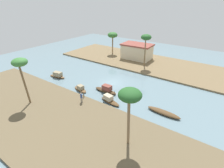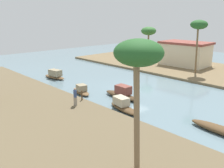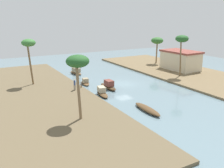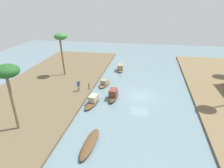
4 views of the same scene
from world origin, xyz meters
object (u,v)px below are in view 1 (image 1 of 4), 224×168
Objects in this scene: palm_tree_left_near at (20,64)px; riverside_building at (137,51)px; mooring_post at (84,95)px; person_on_near_bank at (81,98)px; sampan_midstream at (110,100)px; sampan_downstream_large at (106,90)px; palm_tree_left_far at (130,97)px; palm_tree_right_tall at (146,38)px; sampan_open_hull at (164,112)px; sampan_with_red_awning at (80,89)px; palm_tree_right_short at (113,35)px; sampan_with_tall_canopy at (57,75)px.

palm_tree_left_near is 0.92× the size of riverside_building.
riverside_building is (-2.70, 23.22, 1.50)m from mooring_post.
person_on_near_bank is 1.77× the size of mooring_post.
mooring_post is (-0.80, 1.33, -0.31)m from person_on_near_bank.
sampan_midstream is 3.41m from sampan_downstream_large.
palm_tree_left_far is 25.57m from palm_tree_right_tall.
palm_tree_right_tall is 0.94× the size of riverside_building.
person_on_near_bank is 0.23× the size of palm_tree_right_tall.
riverside_building is at bearing 129.63° from sampan_open_hull.
sampan_downstream_large is at bearing 39.55° from sampan_with_red_awning.
mooring_post is at bearing 157.23° from palm_tree_left_far.
sampan_midstream is at bearing 38.82° from palm_tree_left_near.
palm_tree_left_near is at bearing -99.05° from sampan_with_red_awning.
palm_tree_right_tall is at bearing 90.44° from sampan_downstream_large.
sampan_midstream is at bearing 21.57° from mooring_post.
sampan_midstream is at bearing -164.61° from sampan_open_hull.
sampan_open_hull is 21.53m from palm_tree_left_near.
sampan_with_red_awning is at bearing -152.38° from sampan_downstream_large.
palm_tree_right_short is (-21.86, 28.08, -0.93)m from palm_tree_left_far.
riverside_building is at bearing 117.53° from sampan_midstream.
palm_tree_right_tall reaches higher than palm_tree_left_far.
sampan_downstream_large is 0.73× the size of palm_tree_right_short.
mooring_post is at bearing -22.77° from sampan_with_red_awning.
sampan_open_hull is 8.47m from sampan_midstream.
palm_tree_right_tall is at bearing -66.03° from person_on_near_bank.
palm_tree_right_tall is 13.09m from palm_tree_right_short.
sampan_with_tall_canopy is (-22.86, -0.34, 0.23)m from sampan_open_hull.
palm_tree_right_tall is at bearing 88.67° from sampan_with_red_awning.
riverside_building is (-15.02, 19.70, 2.03)m from sampan_open_hull.
sampan_with_red_awning is 0.49× the size of palm_tree_left_far.
person_on_near_bank reaches higher than sampan_downstream_large.
palm_tree_right_tall reaches higher than riverside_building.
sampan_midstream is at bearing 10.54° from sampan_with_red_awning.
person_on_near_bank is at bearing -84.21° from riverside_building.
palm_tree_left_far is at bearing -22.77° from mooring_post.
sampan_with_red_awning is 4.67m from person_on_near_bank.
sampan_downstream_large is 19.82m from riverside_building.
palm_tree_right_tall reaches higher than palm_tree_right_short.
sampan_with_tall_canopy reaches higher than sampan_with_red_awning.
palm_tree_left_far reaches higher than sampan_with_tall_canopy.
palm_tree_right_short reaches higher than riverside_building.
palm_tree_right_short is at bearing 134.26° from sampan_midstream.
sampan_with_red_awning is (-14.90, -1.72, 0.09)m from sampan_open_hull.
palm_tree_left_far reaches higher than sampan_with_red_awning.
sampan_with_red_awning is at bearing 145.02° from mooring_post.
palm_tree_left_far is at bearing -41.84° from sampan_downstream_large.
sampan_with_tall_canopy is at bearing -176.04° from sampan_downstream_large.
palm_tree_left_far is (11.18, -4.69, 5.62)m from mooring_post.
sampan_with_red_awning is at bearing -69.43° from palm_tree_right_short.
sampan_with_red_awning is at bearing 154.72° from palm_tree_left_far.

